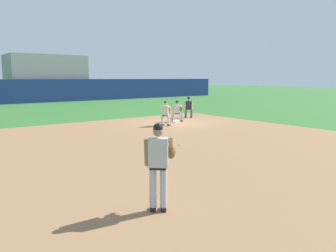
# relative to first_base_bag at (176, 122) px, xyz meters

# --- Properties ---
(ground_plane) EXTENTS (160.00, 160.00, 0.00)m
(ground_plane) POSITION_rel_first_base_bag_xyz_m (0.00, 0.00, -0.04)
(ground_plane) COLOR #336B2D
(infield_dirt_patch) EXTENTS (18.00, 18.00, 0.01)m
(infield_dirt_patch) POSITION_rel_first_base_bag_xyz_m (-4.42, -5.25, -0.04)
(infield_dirt_patch) COLOR #936B47
(infield_dirt_patch) RESTS_ON ground
(first_base_bag) EXTENTS (0.38, 0.38, 0.09)m
(first_base_bag) POSITION_rel_first_base_bag_xyz_m (0.00, 0.00, 0.00)
(first_base_bag) COLOR white
(first_base_bag) RESTS_ON ground
(baseball) EXTENTS (0.07, 0.07, 0.07)m
(baseball) POSITION_rel_first_base_bag_xyz_m (-4.21, -5.56, -0.01)
(baseball) COLOR white
(baseball) RESTS_ON ground
(pitcher) EXTENTS (0.85, 0.54, 1.86)m
(pitcher) POSITION_rel_first_base_bag_xyz_m (-8.81, -10.48, 1.01)
(pitcher) COLOR black
(pitcher) RESTS_ON ground
(first_baseman) EXTENTS (0.71, 1.09, 1.34)m
(first_baseman) POSITION_rel_first_base_bag_xyz_m (0.39, 0.31, 0.69)
(first_baseman) COLOR black
(first_baseman) RESTS_ON ground
(baserunner) EXTENTS (0.61, 0.67, 1.46)m
(baserunner) POSITION_rel_first_base_bag_xyz_m (-1.31, -0.71, 0.75)
(baserunner) COLOR black
(baserunner) RESTS_ON ground
(umpire) EXTENTS (0.67, 0.67, 1.46)m
(umpire) POSITION_rel_first_base_bag_xyz_m (2.30, 1.43, 0.75)
(umpire) COLOR black
(umpire) RESTS_ON ground
(outfield_wall) EXTENTS (48.00, 0.50, 2.60)m
(outfield_wall) POSITION_rel_first_base_bag_xyz_m (0.00, 22.00, 1.26)
(outfield_wall) COLOR navy
(outfield_wall) RESTS_ON ground
(stadium_seating_block) EXTENTS (8.82, 5.05, 5.45)m
(stadium_seating_block) POSITION_rel_first_base_bag_xyz_m (-0.00, 25.32, 2.70)
(stadium_seating_block) COLOR gray
(stadium_seating_block) RESTS_ON ground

